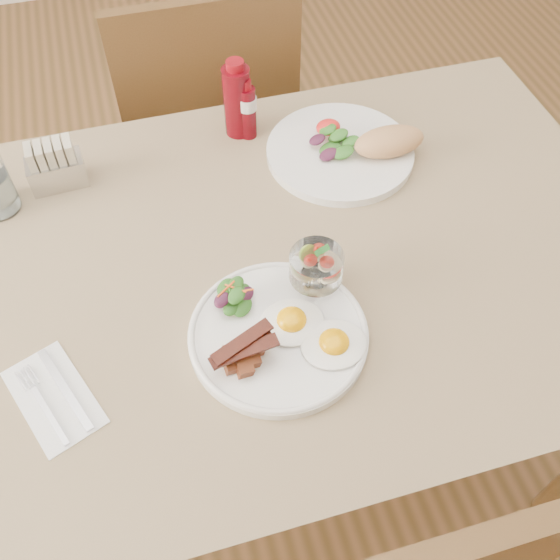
{
  "coord_description": "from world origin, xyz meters",
  "views": [
    {
      "loc": [
        -0.18,
        -0.66,
        1.58
      ],
      "look_at": [
        -0.02,
        -0.1,
        0.82
      ],
      "focal_mm": 40.0,
      "sensor_mm": 36.0,
      "label": 1
    }
  ],
  "objects": [
    {
      "name": "sugar_caddy",
      "position": [
        -0.34,
        0.29,
        0.79
      ],
      "size": [
        0.11,
        0.06,
        0.09
      ],
      "rotation": [
        0.0,
        0.0,
        0.06
      ],
      "color": "silver",
      "rests_on": "table"
    },
    {
      "name": "second_plate",
      "position": [
        0.22,
        0.21,
        0.77
      ],
      "size": [
        0.3,
        0.29,
        0.07
      ],
      "rotation": [
        0.0,
        0.0,
        0.06
      ],
      "color": "white",
      "rests_on": "table"
    },
    {
      "name": "main_plate",
      "position": [
        -0.04,
        -0.16,
        0.76
      ],
      "size": [
        0.28,
        0.28,
        0.02
      ],
      "primitive_type": "cylinder",
      "color": "white",
      "rests_on": "table"
    },
    {
      "name": "fried_eggs",
      "position": [
        0.01,
        -0.18,
        0.78
      ],
      "size": [
        0.17,
        0.17,
        0.03
      ],
      "rotation": [
        0.0,
        0.0,
        -0.21
      ],
      "color": "white",
      "rests_on": "main_plate"
    },
    {
      "name": "napkin_cutlery",
      "position": [
        -0.38,
        -0.17,
        0.75
      ],
      "size": [
        0.15,
        0.19,
        0.01
      ],
      "rotation": [
        0.0,
        0.0,
        0.38
      ],
      "color": "white",
      "rests_on": "table"
    },
    {
      "name": "chair_far",
      "position": [
        0.0,
        0.66,
        0.52
      ],
      "size": [
        0.42,
        0.42,
        0.93
      ],
      "color": "brown",
      "rests_on": "ground"
    },
    {
      "name": "ketchup_bottle",
      "position": [
        0.02,
        0.35,
        0.83
      ],
      "size": [
        0.07,
        0.07,
        0.16
      ],
      "rotation": [
        0.0,
        0.0,
        0.22
      ],
      "color": "#52040C",
      "rests_on": "table"
    },
    {
      "name": "side_salad",
      "position": [
        -0.09,
        -0.09,
        0.79
      ],
      "size": [
        0.07,
        0.07,
        0.04
      ],
      "rotation": [
        0.0,
        0.0,
        0.22
      ],
      "color": "#245416",
      "rests_on": "main_plate"
    },
    {
      "name": "bacon_potato_pile",
      "position": [
        -0.1,
        -0.19,
        0.79
      ],
      "size": [
        0.11,
        0.07,
        0.04
      ],
      "rotation": [
        0.0,
        0.0,
        -0.22
      ],
      "color": "maroon",
      "rests_on": "main_plate"
    },
    {
      "name": "fruit_cup",
      "position": [
        0.04,
        -0.09,
        0.82
      ],
      "size": [
        0.09,
        0.09,
        0.09
      ],
      "rotation": [
        0.0,
        0.0,
        -0.12
      ],
      "color": "white",
      "rests_on": "main_plate"
    },
    {
      "name": "hot_sauce_bottle",
      "position": [
        0.04,
        0.33,
        0.81
      ],
      "size": [
        0.05,
        0.05,
        0.13
      ],
      "rotation": [
        0.0,
        0.0,
        -0.31
      ],
      "color": "#52040C",
      "rests_on": "table"
    },
    {
      "name": "table",
      "position": [
        0.0,
        0.0,
        0.66
      ],
      "size": [
        1.33,
        0.88,
        0.75
      ],
      "color": "brown",
      "rests_on": "ground"
    }
  ]
}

